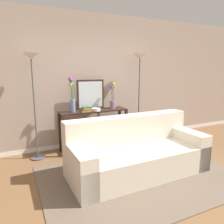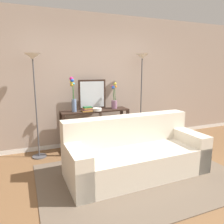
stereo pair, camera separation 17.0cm
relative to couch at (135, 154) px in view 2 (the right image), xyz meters
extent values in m
cube|color=brown|center=(-0.13, -0.60, -0.32)|extent=(16.00, 16.00, 0.02)
cube|color=white|center=(-0.13, 1.65, -0.27)|extent=(12.00, 0.15, 0.09)
cube|color=tan|center=(-0.13, 1.65, 1.10)|extent=(12.00, 0.14, 2.65)
cube|color=brown|center=(0.00, -0.16, -0.31)|extent=(2.99, 2.06, 0.01)
cube|color=beige|center=(0.00, -0.06, -0.10)|extent=(2.18, 0.94, 0.42)
cube|color=beige|center=(0.00, 0.26, 0.34)|extent=(2.17, 0.30, 0.46)
cube|color=beige|center=(-0.96, -0.08, -0.01)|extent=(0.26, 0.90, 0.60)
cube|color=beige|center=(0.96, -0.04, -0.01)|extent=(0.26, 0.90, 0.60)
cube|color=black|center=(-0.24, 1.26, 0.49)|extent=(1.37, 0.36, 0.03)
cube|color=black|center=(-0.24, 1.26, -0.17)|extent=(1.26, 0.30, 0.01)
cube|color=black|center=(-0.90, 1.10, 0.08)|extent=(0.05, 0.05, 0.79)
cube|color=black|center=(0.42, 1.10, 0.08)|extent=(0.05, 0.05, 0.79)
cube|color=black|center=(-0.90, 1.41, 0.08)|extent=(0.05, 0.05, 0.79)
cube|color=black|center=(0.42, 1.41, 0.08)|extent=(0.05, 0.05, 0.79)
cylinder|color=#4C4C51|center=(-1.36, 1.24, -0.30)|extent=(0.26, 0.26, 0.02)
cylinder|color=#4C4C51|center=(-1.36, 1.24, 0.60)|extent=(0.02, 0.02, 1.77)
cone|color=silver|center=(-1.36, 1.24, 1.53)|extent=(0.28, 0.28, 0.10)
cylinder|color=#4C4C51|center=(0.80, 1.24, -0.30)|extent=(0.26, 0.26, 0.02)
cylinder|color=#4C4C51|center=(0.80, 1.24, 0.62)|extent=(0.02, 0.02, 1.82)
cone|color=silver|center=(0.80, 1.24, 1.58)|extent=(0.28, 0.28, 0.10)
cube|color=black|center=(-0.25, 1.41, 0.80)|extent=(0.57, 0.02, 0.60)
cube|color=silver|center=(-0.25, 1.40, 0.80)|extent=(0.50, 0.01, 0.53)
cylinder|color=#6B84AD|center=(-0.67, 1.24, 0.63)|extent=(0.09, 0.09, 0.25)
cylinder|color=#3D7538|center=(-0.68, 1.23, 0.93)|extent=(0.03, 0.04, 0.36)
sphere|color=blue|center=(-0.69, 1.22, 1.11)|extent=(0.07, 0.07, 0.07)
cylinder|color=#3D7538|center=(-0.68, 1.24, 0.94)|extent=(0.01, 0.05, 0.38)
sphere|color=#D32578|center=(-0.70, 1.24, 1.14)|extent=(0.07, 0.07, 0.07)
cylinder|color=#3D7538|center=(-0.67, 1.25, 0.89)|extent=(0.03, 0.01, 0.29)
sphere|color=#47B8E8|center=(-0.66, 1.27, 1.04)|extent=(0.05, 0.05, 0.05)
cylinder|color=#3D7538|center=(-0.68, 1.25, 0.88)|extent=(0.02, 0.03, 0.27)
sphere|color=gold|center=(-0.70, 1.26, 1.02)|extent=(0.06, 0.06, 0.06)
cylinder|color=#3D7538|center=(-0.68, 1.24, 0.91)|extent=(0.02, 0.05, 0.32)
sphere|color=yellow|center=(-0.70, 1.25, 1.07)|extent=(0.06, 0.06, 0.06)
cylinder|color=gray|center=(0.18, 1.27, 0.59)|extent=(0.12, 0.12, 0.17)
cylinder|color=#3D7538|center=(0.19, 1.25, 0.85)|extent=(0.05, 0.01, 0.35)
sphere|color=yellow|center=(0.19, 1.23, 1.02)|extent=(0.05, 0.05, 0.05)
cylinder|color=#3D7538|center=(0.17, 1.26, 0.81)|extent=(0.02, 0.04, 0.27)
sphere|color=blue|center=(0.15, 1.25, 0.95)|extent=(0.06, 0.06, 0.06)
cylinder|color=#3D7538|center=(0.20, 1.26, 0.82)|extent=(0.02, 0.02, 0.29)
sphere|color=orange|center=(0.21, 1.24, 0.96)|extent=(0.05, 0.05, 0.05)
cylinder|color=#3D7538|center=(0.17, 1.28, 0.82)|extent=(0.02, 0.04, 0.29)
sphere|color=#C52A74|center=(0.15, 1.29, 0.96)|extent=(0.05, 0.05, 0.05)
cylinder|color=silver|center=(-0.24, 1.15, 0.53)|extent=(0.18, 0.18, 0.05)
torus|color=silver|center=(-0.24, 1.15, 0.56)|extent=(0.18, 0.18, 0.01)
cube|color=#B77F33|center=(-0.43, 1.17, 0.52)|extent=(0.20, 0.16, 0.03)
cube|color=#6B3360|center=(-0.43, 1.19, 0.54)|extent=(0.19, 0.15, 0.02)
cube|color=#B77F33|center=(-0.43, 1.17, 0.56)|extent=(0.18, 0.14, 0.02)
cube|color=#236033|center=(-0.42, 1.18, 0.59)|extent=(0.16, 0.13, 0.02)
cube|color=silver|center=(-0.78, 1.26, -0.25)|extent=(0.05, 0.14, 0.13)
cube|color=gold|center=(-0.73, 1.26, -0.26)|extent=(0.03, 0.15, 0.10)
cube|color=#6B3360|center=(-0.69, 1.26, -0.26)|extent=(0.05, 0.14, 0.12)
cube|color=tan|center=(-0.64, 1.26, -0.25)|extent=(0.04, 0.14, 0.13)
cube|color=maroon|center=(-0.59, 1.26, -0.26)|extent=(0.04, 0.15, 0.11)
cube|color=slate|center=(-0.56, 1.26, -0.25)|extent=(0.03, 0.17, 0.12)
cube|color=#2D2D33|center=(-0.51, 1.26, -0.25)|extent=(0.06, 0.17, 0.12)
cube|color=#1E7075|center=(-0.45, 1.26, -0.26)|extent=(0.05, 0.15, 0.11)
cube|color=navy|center=(-0.41, 1.26, -0.26)|extent=(0.03, 0.16, 0.10)
cube|color=#B77F33|center=(-0.37, 1.26, -0.26)|extent=(0.03, 0.15, 0.10)
camera|label=1|loc=(-1.72, -2.75, 1.32)|focal=34.61mm
camera|label=2|loc=(-1.56, -2.82, 1.32)|focal=34.61mm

